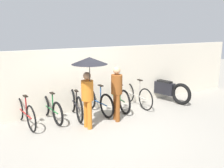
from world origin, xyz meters
The scene contains 11 objects.
ground_plane centered at (0.00, 0.00, 0.00)m, with size 30.00×30.00×0.00m, color gray.
back_wall centered at (0.00, 2.02, 1.01)m, with size 12.94×0.12×2.02m.
parked_bicycle_0 centered at (-1.83, 1.57, 0.38)m, with size 0.44×1.76×1.01m.
parked_bicycle_1 centered at (-1.10, 1.61, 0.36)m, with size 0.44×1.65×1.09m.
parked_bicycle_2 centered at (-0.37, 1.55, 0.40)m, with size 0.44×1.77×1.02m.
parked_bicycle_3 centered at (0.37, 1.53, 0.38)m, with size 0.44×1.76×1.02m.
parked_bicycle_4 centered at (1.10, 1.54, 0.40)m, with size 0.44×1.73×1.06m.
parked_bicycle_5 centered at (1.83, 1.55, 0.39)m, with size 0.44×1.76×1.00m.
pedestrian_leading centered at (-0.36, 0.49, 1.49)m, with size 0.91×0.91×1.93m.
pedestrian_center centered at (0.57, 0.69, 0.92)m, with size 0.32×0.32×1.59m.
motorcycle centered at (3.11, 1.63, 0.42)m, with size 0.79×2.16×0.95m.
Camera 1 is at (-2.78, -5.28, 2.69)m, focal length 40.00 mm.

